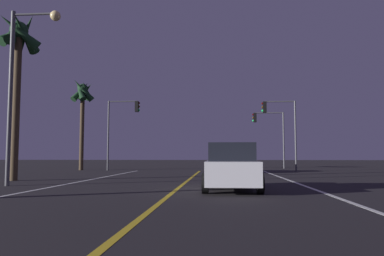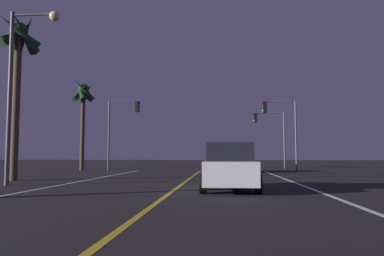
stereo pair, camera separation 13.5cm
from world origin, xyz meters
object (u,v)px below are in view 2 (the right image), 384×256
object	(u,v)px
traffic_light_far_right	(269,127)
palm_tree_left_mid	(18,47)
car_lead_same_lane	(229,167)
street_lamp_left_mid	(22,73)
palm_tree_left_far	(83,98)
traffic_light_near_left	(123,119)
traffic_light_near_right	(280,119)
car_ahead_far	(232,161)

from	to	relation	value
traffic_light_far_right	palm_tree_left_mid	xyz separation A→B (m)	(-14.98, -17.93, 2.82)
traffic_light_far_right	car_lead_same_lane	bearing A→B (deg)	78.94
street_lamp_left_mid	palm_tree_left_far	distance (m)	16.42
traffic_light_near_left	street_lamp_left_mid	distance (m)	15.42
traffic_light_far_right	palm_tree_left_far	world-z (taller)	palm_tree_left_far
traffic_light_near_right	traffic_light_near_left	distance (m)	13.02
traffic_light_near_right	palm_tree_left_far	size ratio (longest dim) A/B	0.72
palm_tree_left_far	traffic_light_near_right	bearing A→B (deg)	-1.89
palm_tree_left_far	traffic_light_far_right	bearing A→B (deg)	16.62
traffic_light_near_right	car_ahead_far	bearing A→B (deg)	31.44
street_lamp_left_mid	car_lead_same_lane	bearing A→B (deg)	-7.63
traffic_light_near_left	palm_tree_left_far	xyz separation A→B (m)	(-3.72, 0.55, 1.96)
traffic_light_near_right	traffic_light_near_left	bearing A→B (deg)	-0.00
street_lamp_left_mid	palm_tree_left_mid	bearing A→B (deg)	123.30
traffic_light_near_left	palm_tree_left_far	world-z (taller)	palm_tree_left_far
palm_tree_left_mid	car_ahead_far	bearing A→B (deg)	41.80
car_ahead_far	palm_tree_left_far	xyz separation A→B (m)	(-12.78, 2.97, 5.44)
palm_tree_left_mid	palm_tree_left_far	bearing A→B (deg)	96.97
traffic_light_far_right	street_lamp_left_mid	size ratio (longest dim) A/B	0.73
car_ahead_far	traffic_light_near_right	size ratio (longest dim) A/B	0.75
street_lamp_left_mid	palm_tree_left_far	bearing A→B (deg)	102.52
car_lead_same_lane	street_lamp_left_mid	distance (m)	9.63
car_lead_same_lane	street_lamp_left_mid	xyz separation A→B (m)	(-8.71, 1.17, 3.95)
traffic_light_near_right	street_lamp_left_mid	distance (m)	20.29
palm_tree_left_far	car_ahead_far	bearing A→B (deg)	-13.08
traffic_light_near_right	traffic_light_near_left	xyz separation A→B (m)	(-13.02, 0.00, 0.10)
traffic_light_near_left	traffic_light_far_right	bearing A→B (deg)	23.17
car_lead_same_lane	traffic_light_far_right	world-z (taller)	traffic_light_far_right
palm_tree_left_mid	palm_tree_left_far	size ratio (longest dim) A/B	1.09
palm_tree_left_far	palm_tree_left_mid	bearing A→B (deg)	-83.03
traffic_light_near_right	palm_tree_left_far	bearing A→B (deg)	-1.89
traffic_light_near_left	car_lead_same_lane	bearing A→B (deg)	-62.75
palm_tree_left_mid	traffic_light_far_right	bearing A→B (deg)	50.11
traffic_light_far_right	palm_tree_left_mid	distance (m)	23.53
traffic_light_near_right	palm_tree_left_mid	bearing A→B (deg)	39.36
traffic_light_near_right	palm_tree_left_mid	size ratio (longest dim) A/B	0.66
car_ahead_far	car_lead_same_lane	bearing A→B (deg)	177.87
car_ahead_far	street_lamp_left_mid	size ratio (longest dim) A/B	0.58
car_lead_same_lane	traffic_light_near_right	xyz separation A→B (m)	(4.48, 16.58, 3.38)
palm_tree_left_far	traffic_light_near_left	bearing A→B (deg)	-8.45
traffic_light_far_right	palm_tree_left_far	bearing A→B (deg)	16.62
street_lamp_left_mid	car_ahead_far	bearing A→B (deg)	54.59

